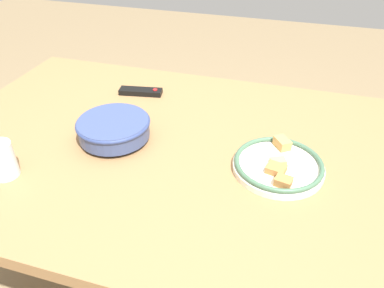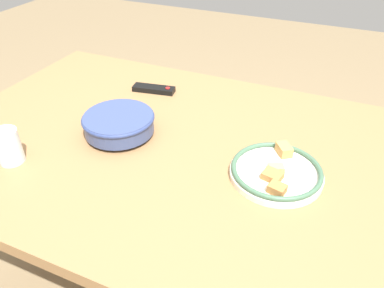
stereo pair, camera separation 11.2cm
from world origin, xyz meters
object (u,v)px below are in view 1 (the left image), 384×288
tv_remote (141,92)px  drinking_glass (2,160)px  noodle_bowl (114,128)px  food_plate (278,165)px

tv_remote → drinking_glass: drinking_glass is taller
noodle_bowl → drinking_glass: drinking_glass is taller
noodle_bowl → tv_remote: size_ratio=1.36×
noodle_bowl → drinking_glass: 0.33m
tv_remote → food_plate: bearing=50.8°
tv_remote → drinking_glass: size_ratio=1.63×
food_plate → drinking_glass: size_ratio=2.49×
tv_remote → drinking_glass: (-0.17, -0.56, 0.04)m
tv_remote → drinking_glass: 0.59m
noodle_bowl → food_plate: 0.52m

